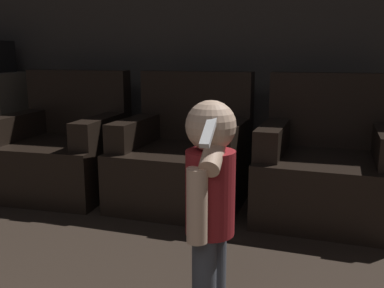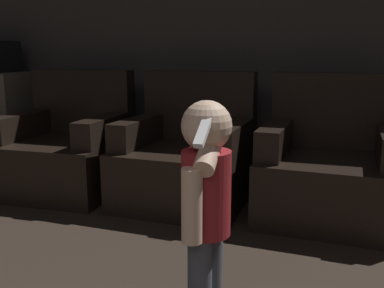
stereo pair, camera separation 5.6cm
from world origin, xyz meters
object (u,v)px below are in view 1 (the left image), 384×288
at_px(armchair_left, 64,151).
at_px(armchair_right, 327,168).
at_px(armchair_middle, 185,159).
at_px(person_toddler, 210,193).

bearing_deg(armchair_left, armchair_right, -1.05).
relative_size(armchair_middle, person_toddler, 1.05).
height_order(armchair_middle, person_toddler, armchair_middle).
relative_size(armchair_left, armchair_middle, 1.00).
distance_m(armchair_left, armchair_right, 2.05).
bearing_deg(person_toddler, armchair_middle, -149.39).
bearing_deg(armchair_right, armchair_middle, -176.26).
bearing_deg(person_toddler, armchair_left, -121.68).
distance_m(armchair_right, person_toddler, 1.49).
bearing_deg(armchair_right, armchair_left, -176.26).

